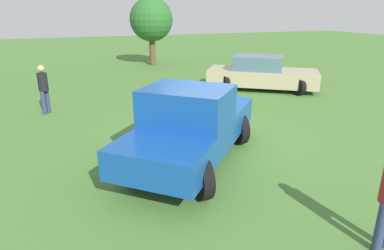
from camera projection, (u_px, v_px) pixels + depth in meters
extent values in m
plane|color=#477533|center=(214.00, 141.00, 9.15)|extent=(80.00, 80.00, 0.00)
cylinder|color=black|center=(186.00, 122.00, 9.42)|extent=(0.83, 0.22, 0.83)
cylinder|color=black|center=(239.00, 129.00, 8.90)|extent=(0.83, 0.22, 0.83)
cylinder|color=black|center=(131.00, 165.00, 6.81)|extent=(0.83, 0.22, 0.83)
cylinder|color=black|center=(201.00, 178.00, 6.29)|extent=(0.83, 0.22, 0.83)
cube|color=#144799|center=(211.00, 114.00, 8.97)|extent=(2.60, 2.60, 0.64)
cube|color=#144799|center=(187.00, 119.00, 7.37)|extent=(2.33, 2.35, 1.40)
cube|color=slate|center=(187.00, 99.00, 7.23)|extent=(2.07, 2.10, 0.48)
cube|color=#144799|center=(170.00, 151.00, 6.69)|extent=(2.88, 2.85, 0.60)
cube|color=silver|center=(220.00, 115.00, 9.82)|extent=(1.27, 1.39, 0.16)
cylinder|color=black|center=(297.00, 80.00, 15.40)|extent=(0.70, 0.20, 0.70)
cylinder|color=black|center=(299.00, 87.00, 13.98)|extent=(0.70, 0.20, 0.70)
cylinder|color=black|center=(230.00, 77.00, 16.12)|extent=(0.70, 0.20, 0.70)
cylinder|color=black|center=(225.00, 83.00, 14.71)|extent=(0.70, 0.20, 0.70)
cube|color=tan|center=(262.00, 77.00, 14.99)|extent=(4.21, 4.94, 0.68)
cube|color=slate|center=(258.00, 63.00, 14.83)|extent=(2.50, 2.63, 0.60)
cylinder|color=navy|center=(44.00, 103.00, 11.40)|extent=(0.14, 0.14, 0.81)
cylinder|color=navy|center=(48.00, 101.00, 11.58)|extent=(0.14, 0.14, 0.81)
cylinder|color=black|center=(43.00, 82.00, 11.25)|extent=(0.45, 0.45, 0.61)
sphere|color=#D8AD84|center=(41.00, 68.00, 11.11)|extent=(0.22, 0.22, 0.22)
cylinder|color=navy|center=(380.00, 228.00, 4.87)|extent=(0.14, 0.14, 0.80)
cylinder|color=brown|center=(152.00, 49.00, 21.53)|extent=(0.39, 0.39, 2.03)
sphere|color=#286028|center=(151.00, 19.00, 20.93)|extent=(2.70, 2.70, 2.70)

